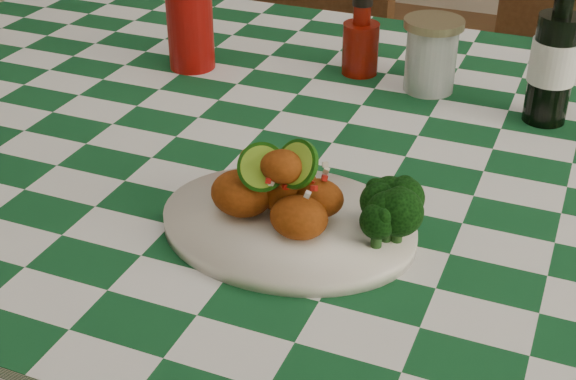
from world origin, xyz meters
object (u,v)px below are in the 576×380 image
at_px(beer_bottle, 556,45).
at_px(plate, 288,225).
at_px(dining_table, 325,359).
at_px(wooden_chair_left, 279,105).
at_px(mason_jar, 431,55).
at_px(wooden_chair_right, 538,148).
at_px(red_tumbler, 190,29).
at_px(ketchup_bottle, 361,35).
at_px(fried_chicken_pile, 285,185).

bearing_deg(beer_bottle, plate, -119.58).
distance_m(dining_table, wooden_chair_left, 0.86).
bearing_deg(mason_jar, wooden_chair_right, 74.32).
height_order(dining_table, red_tumbler, red_tumbler).
height_order(dining_table, ketchup_bottle, ketchup_bottle).
distance_m(fried_chicken_pile, wooden_chair_right, 1.07).
relative_size(ketchup_bottle, wooden_chair_left, 0.14).
bearing_deg(ketchup_bottle, beer_bottle, -12.35).
height_order(fried_chicken_pile, wooden_chair_left, fried_chicken_pile).
bearing_deg(mason_jar, plate, -96.45).
relative_size(dining_table, wooden_chair_left, 1.89).
bearing_deg(dining_table, beer_bottle, 35.32).
bearing_deg(red_tumbler, ketchup_bottle, 17.12).
distance_m(wooden_chair_left, wooden_chair_right, 0.63).
bearing_deg(wooden_chair_right, beer_bottle, -72.42).
relative_size(mason_jar, wooden_chair_right, 0.12).
bearing_deg(wooden_chair_left, wooden_chair_right, 11.67).
bearing_deg(wooden_chair_right, dining_table, -92.00).
bearing_deg(red_tumbler, mason_jar, 8.59).
relative_size(fried_chicken_pile, mason_jar, 1.18).
bearing_deg(wooden_chair_right, plate, -86.86).
relative_size(ketchup_bottle, beer_bottle, 0.57).
bearing_deg(wooden_chair_left, red_tumbler, -68.16).
distance_m(beer_bottle, wooden_chair_right, 0.73).
height_order(ketchup_bottle, beer_bottle, beer_bottle).
bearing_deg(mason_jar, red_tumbler, -171.41).
height_order(plate, fried_chicken_pile, fried_chicken_pile).
distance_m(plate, ketchup_bottle, 0.48).
height_order(ketchup_bottle, mason_jar, ketchup_bottle).
xyz_separation_m(plate, wooden_chair_right, (0.20, 0.98, -0.34)).
height_order(red_tumbler, wooden_chair_right, red_tumbler).
height_order(plate, red_tumbler, red_tumbler).
bearing_deg(fried_chicken_pile, wooden_chair_right, 78.27).
xyz_separation_m(beer_bottle, wooden_chair_right, (-0.03, 0.58, -0.45)).
relative_size(plate, wooden_chair_left, 0.33).
xyz_separation_m(fried_chicken_pile, wooden_chair_right, (0.20, 0.98, -0.40)).
relative_size(plate, fried_chicken_pile, 2.19).
bearing_deg(wooden_chair_left, dining_table, -49.87).
relative_size(fried_chicken_pile, beer_bottle, 0.59).
relative_size(fried_chicken_pile, ketchup_bottle, 1.05).
bearing_deg(plate, dining_table, 96.85).
relative_size(dining_table, plate, 5.70).
bearing_deg(ketchup_bottle, plate, -81.70).
relative_size(mason_jar, wooden_chair_left, 0.13).
bearing_deg(red_tumbler, fried_chicken_pile, -49.96).
relative_size(dining_table, fried_chicken_pile, 12.47).
xyz_separation_m(red_tumbler, wooden_chair_right, (0.53, 0.59, -0.40)).
relative_size(beer_bottle, wooden_chair_right, 0.25).
height_order(red_tumbler, wooden_chair_left, red_tumbler).
bearing_deg(wooden_chair_left, ketchup_bottle, -42.73).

